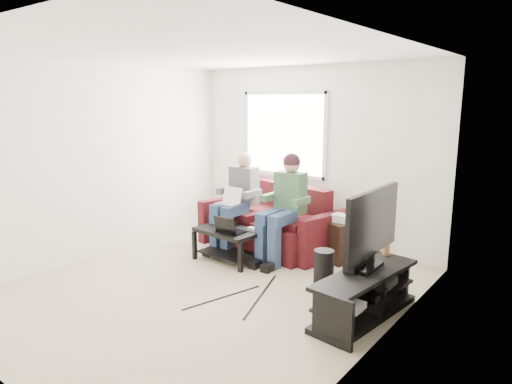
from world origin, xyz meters
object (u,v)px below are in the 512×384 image
at_px(tv_stand, 365,297).
at_px(subwoofer, 324,272).
at_px(end_table, 340,240).
at_px(coffee_table, 228,238).
at_px(sofa, 274,225).
at_px(tv, 372,225).

relative_size(tv_stand, subwoofer, 2.83).
bearing_deg(end_table, coffee_table, -143.55).
xyz_separation_m(sofa, tv_stand, (1.97, -1.23, -0.12)).
relative_size(sofa, coffee_table, 2.32).
height_order(coffee_table, subwoofer, subwoofer).
distance_m(sofa, tv, 2.34).
relative_size(subwoofer, end_table, 0.79).
distance_m(sofa, tv_stand, 2.33).
relative_size(tv_stand, tv, 1.30).
bearing_deg(coffee_table, subwoofer, -6.61).
distance_m(coffee_table, subwoofer, 1.55).
relative_size(sofa, subwoofer, 4.13).
bearing_deg(tv_stand, tv, 91.47).
height_order(tv_stand, subwoofer, subwoofer).
bearing_deg(tv, tv_stand, -88.53).
bearing_deg(tv, sofa, 150.22).
distance_m(coffee_table, tv_stand, 2.17).
relative_size(sofa, tv_stand, 1.46).
relative_size(coffee_table, subwoofer, 1.78).
relative_size(sofa, end_table, 3.25).
bearing_deg(tv_stand, subwoofer, 159.34).
bearing_deg(subwoofer, tv, -11.72).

